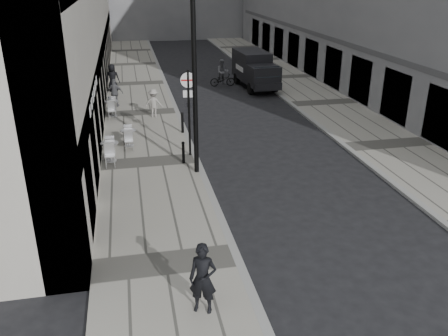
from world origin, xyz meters
The scene contains 16 objects.
ground centered at (0.00, 0.00, 0.00)m, with size 120.00×120.00×0.00m, color black.
sidewalk centered at (-2.00, 18.00, 0.06)m, with size 4.00×60.00×0.12m, color gray.
far_sidewalk centered at (9.00, 18.00, 0.06)m, with size 4.00×60.00×0.12m, color gray.
walking_man centered at (-1.30, 0.53, 1.02)m, with size 0.65×0.43×1.79m, color black.
sign_post centered at (-0.20, 10.80, 2.50)m, with size 0.64×0.14×3.72m.
lamppost centered at (-0.20, 8.89, 4.08)m, with size 0.32×0.32×7.13m.
bollard_near centered at (-0.60, 9.92, 0.56)m, with size 0.12×0.12×0.88m, color black.
bollard_far centered at (-0.15, 13.92, 0.61)m, with size 0.13×0.13×0.97m, color black.
panel_van centered at (5.99, 23.13, 1.36)m, with size 2.19×5.25×2.42m.
cyclist centered at (3.91, 23.98, 0.73)m, with size 1.76×0.68×1.87m.
pedestrian_a centered at (-3.43, 19.56, 0.94)m, with size 0.96×0.40×1.64m, color #5E5E63.
pedestrian_b centered at (-1.34, 16.97, 0.89)m, with size 1.00×0.57×1.55m, color gray.
pedestrian_c centered at (-3.60, 23.44, 1.02)m, with size 0.88×0.57×1.81m, color black.
cafe_table_near centered at (-3.60, 10.75, 0.61)m, with size 0.75×1.69×0.96m.
cafe_table_mid centered at (-3.60, 17.55, 0.62)m, with size 0.77×1.74×0.99m.
cafe_table_far centered at (-2.80, 12.47, 0.57)m, with size 0.70×1.57×0.90m.
Camera 1 is at (-2.65, -8.48, 7.61)m, focal length 38.00 mm.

